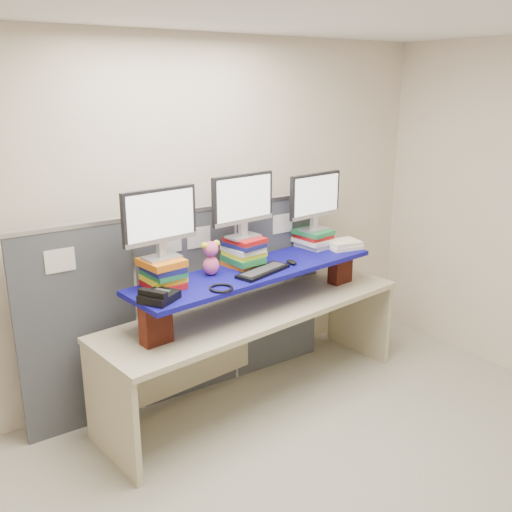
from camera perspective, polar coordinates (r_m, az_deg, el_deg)
room at (r=2.93m, az=9.11°, el=-3.94°), size 5.00×4.00×2.80m
cubicle_partition at (r=4.53m, az=-6.84°, el=-4.74°), size 2.60×0.06×1.53m
desk at (r=4.47m, az=0.00°, el=-6.96°), size 2.63×1.04×0.78m
brick_pier_left at (r=3.82m, az=-9.99°, el=-6.72°), size 0.21×0.13×0.27m
brick_pier_right at (r=4.94m, az=8.43°, el=-1.12°), size 0.21×0.13×0.27m
blue_board at (r=4.31m, az=0.00°, el=-1.51°), size 2.10×0.75×0.04m
book_stack_left at (r=3.94m, az=-9.30°, el=-1.65°), size 0.29×0.31×0.20m
book_stack_center at (r=4.34m, az=-1.26°, el=0.43°), size 0.29×0.33×0.23m
book_stack_right at (r=4.87m, az=5.76°, el=1.78°), size 0.29×0.32×0.15m
monitor_left at (r=3.84m, az=-9.59°, el=3.63°), size 0.55×0.18×0.48m
monitor_center at (r=4.24m, az=-1.32°, el=5.42°), size 0.55×0.18×0.48m
monitor_right at (r=4.78m, az=5.93°, el=5.77°), size 0.55×0.18×0.48m
keyboard at (r=4.20m, az=0.71°, el=-1.52°), size 0.49×0.28×0.03m
mouse at (r=4.41m, az=3.55°, el=-0.61°), size 0.06×0.11×0.03m
desk_phone at (r=3.71m, az=-9.74°, el=-3.98°), size 0.29×0.28×0.09m
headset at (r=3.88m, az=-3.50°, el=-3.23°), size 0.18×0.18×0.02m
plush_toy at (r=4.14m, az=-4.54°, el=-0.17°), size 0.15×0.11×0.26m
binder_stack at (r=4.88m, az=8.74°, el=1.15°), size 0.30×0.25×0.07m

